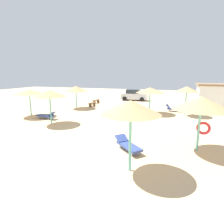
{
  "coord_description": "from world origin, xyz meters",
  "views": [
    {
      "loc": [
        4.52,
        -10.14,
        4.05
      ],
      "look_at": [
        0.0,
        3.0,
        1.2
      ],
      "focal_mm": 29.52,
      "sensor_mm": 36.0,
      "label": 1
    }
  ],
  "objects": [
    {
      "name": "lounger_2",
      "position": [
        4.49,
        11.07,
        0.32
      ],
      "size": [
        1.93,
        0.9,
        0.79
      ],
      "color": "#33478C",
      "rests_on": "ground"
    },
    {
      "name": "parasol_4",
      "position": [
        -6.78,
        9.4,
        2.35
      ],
      "size": [
        2.76,
        2.76,
        2.68
      ],
      "color": "#6BC6BC",
      "rests_on": "ground"
    },
    {
      "name": "parasol_3",
      "position": [
        2.87,
        -3.02,
        2.74
      ],
      "size": [
        2.45,
        2.45,
        3.04
      ],
      "color": "#6BC6BC",
      "rests_on": "ground"
    },
    {
      "name": "parasol_1",
      "position": [
        -8.89,
        4.14,
        2.39
      ],
      "size": [
        3.03,
        3.03,
        2.63
      ],
      "color": "#6BC6BC",
      "rests_on": "ground"
    },
    {
      "name": "ground_plane",
      "position": [
        0.0,
        0.0,
        0.0
      ],
      "size": [
        80.0,
        80.0,
        0.0
      ],
      "primitive_type": "plane",
      "color": "#D1B284"
    },
    {
      "name": "parasol_5",
      "position": [
        -5.14,
        2.33,
        2.52
      ],
      "size": [
        2.7,
        2.7,
        2.8
      ],
      "color": "#6BC6BC",
      "rests_on": "ground"
    },
    {
      "name": "parasol_7",
      "position": [
        5.82,
        0.21,
        2.58
      ],
      "size": [
        2.89,
        2.89,
        2.95
      ],
      "color": "#6BC6BC",
      "rests_on": "ground"
    },
    {
      "name": "bench_1",
      "position": [
        -5.5,
        11.12,
        0.35
      ],
      "size": [
        0.42,
        1.5,
        0.49
      ],
      "color": "brown",
      "rests_on": "ground"
    },
    {
      "name": "parasol_6",
      "position": [
        2.05,
        9.15,
        2.44
      ],
      "size": [
        2.93,
        2.93,
        2.72
      ],
      "color": "#6BC6BC",
      "rests_on": "ground"
    },
    {
      "name": "parked_car",
      "position": [
        -1.62,
        18.38,
        0.82
      ],
      "size": [
        4.04,
        2.05,
        1.72
      ],
      "color": "silver",
      "rests_on": "ground"
    },
    {
      "name": "lounger_3",
      "position": [
        2.26,
        -0.97,
        0.31
      ],
      "size": [
        1.82,
        1.78,
        0.64
      ],
      "color": "#33478C",
      "rests_on": "ground"
    },
    {
      "name": "beach_cabana",
      "position": [
        9.27,
        14.96,
        1.49
      ],
      "size": [
        4.61,
        3.62,
        2.94
      ],
      "color": "white",
      "rests_on": "ground"
    },
    {
      "name": "lounger_1",
      "position": [
        -6.67,
        3.59,
        0.32
      ],
      "size": [
        1.94,
        0.82,
        0.71
      ],
      "color": "#33478C",
      "rests_on": "ground"
    },
    {
      "name": "bench_0",
      "position": [
        -6.06,
        13.71,
        0.35
      ],
      "size": [
        0.56,
        1.53,
        0.49
      ],
      "color": "brown",
      "rests_on": "ground"
    },
    {
      "name": "parasol_2",
      "position": [
        5.56,
        9.3,
        2.61
      ],
      "size": [
        2.3,
        2.3,
        2.9
      ],
      "color": "#6BC6BC",
      "rests_on": "ground"
    }
  ]
}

